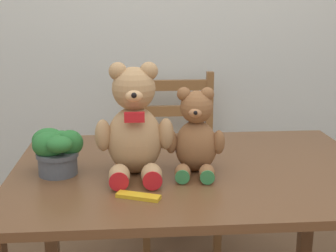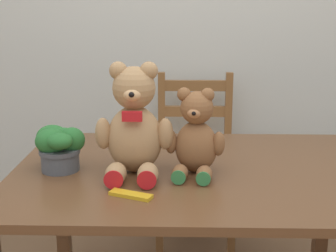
{
  "view_description": "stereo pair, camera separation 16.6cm",
  "coord_description": "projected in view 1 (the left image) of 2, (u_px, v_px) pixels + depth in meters",
  "views": [
    {
      "loc": [
        -0.23,
        -1.16,
        1.33
      ],
      "look_at": [
        -0.1,
        0.44,
        0.91
      ],
      "focal_mm": 50.0,
      "sensor_mm": 36.0,
      "label": 1
    },
    {
      "loc": [
        -0.06,
        -1.17,
        1.33
      ],
      "look_at": [
        -0.1,
        0.44,
        0.91
      ],
      "focal_mm": 50.0,
      "sensor_mm": 36.0,
      "label": 2
    }
  ],
  "objects": [
    {
      "name": "wall_back",
      "position": [
        169.0,
        8.0,
        2.72
      ],
      "size": [
        8.0,
        0.04,
        2.6
      ],
      "primitive_type": "cube",
      "color": "silver",
      "rests_on": "ground_plane"
    },
    {
      "name": "dining_table",
      "position": [
        194.0,
        190.0,
        1.77
      ],
      "size": [
        1.35,
        0.95,
        0.74
      ],
      "color": "brown",
      "rests_on": "ground_plane"
    },
    {
      "name": "wooden_chair_behind",
      "position": [
        178.0,
        160.0,
        2.67
      ],
      "size": [
        0.43,
        0.39,
        0.95
      ],
      "rotation": [
        0.0,
        0.0,
        3.14
      ],
      "color": "brown",
      "rests_on": "ground_plane"
    },
    {
      "name": "teddy_bear_left",
      "position": [
        134.0,
        127.0,
        1.64
      ],
      "size": [
        0.28,
        0.27,
        0.4
      ],
      "rotation": [
        0.0,
        0.0,
        3.14
      ],
      "color": "tan",
      "rests_on": "dining_table"
    },
    {
      "name": "teddy_bear_right",
      "position": [
        195.0,
        136.0,
        1.67
      ],
      "size": [
        0.22,
        0.23,
        0.31
      ],
      "rotation": [
        0.0,
        0.0,
        3.02
      ],
      "color": "brown",
      "rests_on": "dining_table"
    },
    {
      "name": "potted_plant",
      "position": [
        56.0,
        149.0,
        1.66
      ],
      "size": [
        0.19,
        0.19,
        0.16
      ],
      "color": "#4C5156",
      "rests_on": "dining_table"
    },
    {
      "name": "chocolate_bar",
      "position": [
        138.0,
        196.0,
        1.47
      ],
      "size": [
        0.15,
        0.09,
        0.01
      ],
      "primitive_type": "cube",
      "rotation": [
        0.0,
        0.0,
        -0.39
      ],
      "color": "gold",
      "rests_on": "dining_table"
    }
  ]
}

